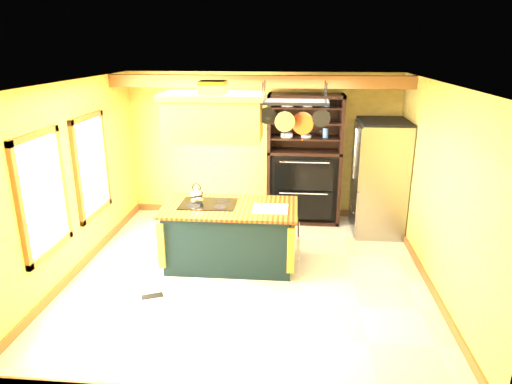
# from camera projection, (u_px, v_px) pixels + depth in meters

# --- Properties ---
(floor) EXTENTS (5.00, 5.00, 0.00)m
(floor) POSITION_uv_depth(u_px,v_px,m) (249.00, 274.00, 6.60)
(floor) COLOR beige
(floor) RESTS_ON ground
(ceiling) EXTENTS (5.00, 5.00, 0.00)m
(ceiling) POSITION_uv_depth(u_px,v_px,m) (248.00, 83.00, 5.76)
(ceiling) COLOR white
(ceiling) RESTS_ON wall_back
(wall_back) EXTENTS (5.00, 0.02, 2.70)m
(wall_back) POSITION_uv_depth(u_px,v_px,m) (263.00, 146.00, 8.55)
(wall_back) COLOR #E5C253
(wall_back) RESTS_ON floor
(wall_front) EXTENTS (5.00, 0.02, 2.70)m
(wall_front) POSITION_uv_depth(u_px,v_px,m) (218.00, 272.00, 3.81)
(wall_front) COLOR #E5C253
(wall_front) RESTS_ON floor
(wall_left) EXTENTS (0.02, 5.00, 2.70)m
(wall_left) POSITION_uv_depth(u_px,v_px,m) (72.00, 180.00, 6.39)
(wall_left) COLOR #E5C253
(wall_left) RESTS_ON floor
(wall_right) EXTENTS (0.02, 5.00, 2.70)m
(wall_right) POSITION_uv_depth(u_px,v_px,m) (438.00, 190.00, 5.97)
(wall_right) COLOR #E5C253
(wall_right) RESTS_ON floor
(ceiling_beam) EXTENTS (5.00, 0.15, 0.20)m
(ceiling_beam) POSITION_uv_depth(u_px,v_px,m) (259.00, 81.00, 7.41)
(ceiling_beam) COLOR #96582E
(ceiling_beam) RESTS_ON ceiling
(window_near) EXTENTS (0.06, 1.06, 1.56)m
(window_near) POSITION_uv_depth(u_px,v_px,m) (43.00, 195.00, 5.62)
(window_near) COLOR #96582E
(window_near) RESTS_ON wall_left
(window_far) EXTENTS (0.06, 1.06, 1.56)m
(window_far) POSITION_uv_depth(u_px,v_px,m) (92.00, 166.00, 6.94)
(window_far) COLOR #96582E
(window_far) RESTS_ON wall_left
(kitchen_island) EXTENTS (1.97, 1.10, 1.11)m
(kitchen_island) POSITION_uv_depth(u_px,v_px,m) (230.00, 235.00, 6.79)
(kitchen_island) COLOR black
(kitchen_island) RESTS_ON floor
(range_hood) EXTENTS (1.40, 0.79, 0.80)m
(range_hood) POSITION_uv_depth(u_px,v_px,m) (214.00, 115.00, 6.25)
(range_hood) COLOR gold
(range_hood) RESTS_ON ceiling
(pot_rack) EXTENTS (0.97, 0.46, 0.73)m
(pot_rack) POSITION_uv_depth(u_px,v_px,m) (294.00, 109.00, 6.13)
(pot_rack) COLOR black
(pot_rack) RESTS_ON ceiling
(refrigerator) EXTENTS (0.83, 0.99, 1.93)m
(refrigerator) POSITION_uv_depth(u_px,v_px,m) (379.00, 180.00, 7.86)
(refrigerator) COLOR gray
(refrigerator) RESTS_ON floor
(hutch) EXTENTS (1.33, 0.60, 2.35)m
(hutch) POSITION_uv_depth(u_px,v_px,m) (304.00, 173.00, 8.38)
(hutch) COLOR black
(hutch) RESTS_ON floor
(floor_register) EXTENTS (0.30, 0.22, 0.01)m
(floor_register) POSITION_uv_depth(u_px,v_px,m) (152.00, 296.00, 6.01)
(floor_register) COLOR black
(floor_register) RESTS_ON floor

